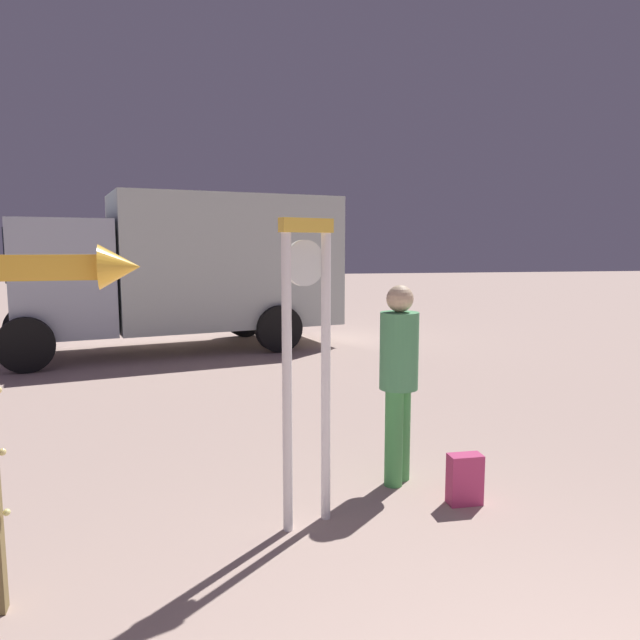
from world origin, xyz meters
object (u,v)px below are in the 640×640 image
at_px(standing_clock, 306,347).
at_px(backpack, 464,479).
at_px(box_truck_near, 190,266).
at_px(person_near_clock, 399,374).
at_px(arrow_sign, 36,347).

relative_size(standing_clock, backpack, 5.52).
height_order(standing_clock, box_truck_near, box_truck_near).
bearing_deg(box_truck_near, person_near_clock, -75.27).
bearing_deg(standing_clock, person_near_clock, 34.51).
relative_size(person_near_clock, backpack, 4.24).
distance_m(person_near_clock, backpack, 1.00).
bearing_deg(arrow_sign, person_near_clock, 27.66).
bearing_deg(person_near_clock, standing_clock, -145.49).
bearing_deg(person_near_clock, box_truck_near, 104.73).
bearing_deg(arrow_sign, box_truck_near, 85.81).
distance_m(arrow_sign, backpack, 3.29).
relative_size(standing_clock, arrow_sign, 0.97).
distance_m(person_near_clock, box_truck_near, 7.47).
bearing_deg(backpack, arrow_sign, -164.52).
bearing_deg(standing_clock, backpack, 4.73).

